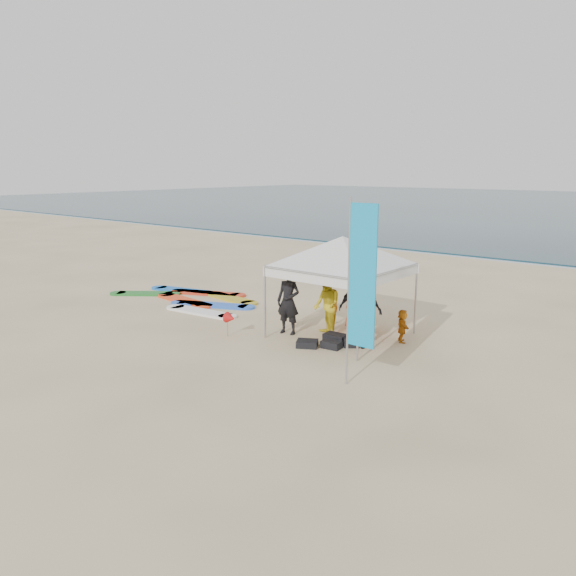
{
  "coord_description": "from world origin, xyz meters",
  "views": [
    {
      "loc": [
        8.5,
        -8.26,
        4.22
      ],
      "look_at": [
        -0.42,
        2.6,
        1.2
      ],
      "focal_mm": 35.0,
      "sensor_mm": 36.0,
      "label": 1
    }
  ],
  "objects_px": {
    "person_yellow": "(327,305)",
    "canopy_tent": "(343,237)",
    "person_seated": "(402,326)",
    "person_orange_b": "(357,301)",
    "surfboard_spread": "(195,299)",
    "person_orange_a": "(357,305)",
    "marker_pennant": "(231,318)",
    "feather_flag": "(361,279)",
    "person_black_a": "(288,301)",
    "person_black_b": "(360,310)"
  },
  "relations": [
    {
      "from": "marker_pennant",
      "to": "surfboard_spread",
      "type": "relative_size",
      "value": 0.12
    },
    {
      "from": "person_yellow",
      "to": "person_orange_a",
      "type": "relative_size",
      "value": 0.95
    },
    {
      "from": "canopy_tent",
      "to": "person_seated",
      "type": "bearing_deg",
      "value": 18.9
    },
    {
      "from": "feather_flag",
      "to": "surfboard_spread",
      "type": "distance_m",
      "value": 8.91
    },
    {
      "from": "feather_flag",
      "to": "person_seated",
      "type": "bearing_deg",
      "value": 103.25
    },
    {
      "from": "person_black_b",
      "to": "person_seated",
      "type": "relative_size",
      "value": 2.22
    },
    {
      "from": "feather_flag",
      "to": "surfboard_spread",
      "type": "bearing_deg",
      "value": 160.1
    },
    {
      "from": "feather_flag",
      "to": "marker_pennant",
      "type": "xyz_separation_m",
      "value": [
        -4.3,
        0.78,
        -1.68
      ]
    },
    {
      "from": "person_yellow",
      "to": "person_black_a",
      "type": "bearing_deg",
      "value": -116.6
    },
    {
      "from": "person_seated",
      "to": "feather_flag",
      "type": "xyz_separation_m",
      "value": [
        0.75,
        -3.18,
        1.76
      ]
    },
    {
      "from": "person_seated",
      "to": "person_black_b",
      "type": "bearing_deg",
      "value": 114.78
    },
    {
      "from": "person_black_a",
      "to": "canopy_tent",
      "type": "relative_size",
      "value": 0.44
    },
    {
      "from": "person_orange_b",
      "to": "person_seated",
      "type": "xyz_separation_m",
      "value": [
        1.44,
        -0.18,
        -0.39
      ]
    },
    {
      "from": "person_yellow",
      "to": "person_orange_b",
      "type": "distance_m",
      "value": 0.98
    },
    {
      "from": "person_seated",
      "to": "canopy_tent",
      "type": "distance_m",
      "value": 2.64
    },
    {
      "from": "person_orange_b",
      "to": "marker_pennant",
      "type": "height_order",
      "value": "person_orange_b"
    },
    {
      "from": "person_black_a",
      "to": "person_seated",
      "type": "distance_m",
      "value": 2.93
    },
    {
      "from": "person_yellow",
      "to": "person_black_b",
      "type": "relative_size",
      "value": 0.88
    },
    {
      "from": "person_black_b",
      "to": "marker_pennant",
      "type": "height_order",
      "value": "person_black_b"
    },
    {
      "from": "feather_flag",
      "to": "person_orange_a",
      "type": "bearing_deg",
      "value": 123.39
    },
    {
      "from": "person_black_b",
      "to": "person_orange_b",
      "type": "distance_m",
      "value": 1.47
    },
    {
      "from": "person_black_a",
      "to": "canopy_tent",
      "type": "bearing_deg",
      "value": 21.89
    },
    {
      "from": "person_yellow",
      "to": "canopy_tent",
      "type": "distance_m",
      "value": 1.79
    },
    {
      "from": "person_black_b",
      "to": "person_orange_b",
      "type": "relative_size",
      "value": 1.14
    },
    {
      "from": "feather_flag",
      "to": "surfboard_spread",
      "type": "relative_size",
      "value": 0.7
    },
    {
      "from": "person_black_a",
      "to": "person_orange_b",
      "type": "relative_size",
      "value": 1.08
    },
    {
      "from": "person_yellow",
      "to": "person_black_b",
      "type": "height_order",
      "value": "person_black_b"
    },
    {
      "from": "person_orange_b",
      "to": "canopy_tent",
      "type": "relative_size",
      "value": 0.41
    },
    {
      "from": "person_seated",
      "to": "marker_pennant",
      "type": "height_order",
      "value": "person_seated"
    },
    {
      "from": "person_black_a",
      "to": "person_orange_a",
      "type": "height_order",
      "value": "person_black_a"
    },
    {
      "from": "person_orange_b",
      "to": "surfboard_spread",
      "type": "xyz_separation_m",
      "value": [
        -5.94,
        -0.41,
        -0.76
      ]
    },
    {
      "from": "person_black_b",
      "to": "marker_pennant",
      "type": "bearing_deg",
      "value": 13.9
    },
    {
      "from": "person_yellow",
      "to": "marker_pennant",
      "type": "height_order",
      "value": "person_yellow"
    },
    {
      "from": "person_black_b",
      "to": "person_orange_b",
      "type": "xyz_separation_m",
      "value": [
        -0.85,
        1.2,
        -0.11
      ]
    },
    {
      "from": "person_orange_b",
      "to": "surfboard_spread",
      "type": "distance_m",
      "value": 6.0
    },
    {
      "from": "person_black_a",
      "to": "feather_flag",
      "type": "xyz_separation_m",
      "value": [
        3.37,
        -1.95,
        1.31
      ]
    },
    {
      "from": "surfboard_spread",
      "to": "person_orange_b",
      "type": "bearing_deg",
      "value": 4.0
    },
    {
      "from": "person_orange_a",
      "to": "marker_pennant",
      "type": "bearing_deg",
      "value": 77.23
    },
    {
      "from": "person_black_b",
      "to": "person_black_a",
      "type": "bearing_deg",
      "value": -5.11
    },
    {
      "from": "canopy_tent",
      "to": "feather_flag",
      "type": "height_order",
      "value": "feather_flag"
    },
    {
      "from": "person_orange_a",
      "to": "marker_pennant",
      "type": "height_order",
      "value": "person_orange_a"
    },
    {
      "from": "person_black_a",
      "to": "person_orange_b",
      "type": "xyz_separation_m",
      "value": [
        1.18,
        1.41,
        -0.06
      ]
    },
    {
      "from": "marker_pennant",
      "to": "feather_flag",
      "type": "bearing_deg",
      "value": -10.32
    },
    {
      "from": "person_orange_b",
      "to": "feather_flag",
      "type": "height_order",
      "value": "feather_flag"
    },
    {
      "from": "person_orange_b",
      "to": "person_seated",
      "type": "relative_size",
      "value": 1.94
    },
    {
      "from": "person_yellow",
      "to": "canopy_tent",
      "type": "relative_size",
      "value": 0.41
    },
    {
      "from": "person_black_a",
      "to": "feather_flag",
      "type": "bearing_deg",
      "value": -40.3
    },
    {
      "from": "person_black_a",
      "to": "person_seated",
      "type": "height_order",
      "value": "person_black_a"
    },
    {
      "from": "person_yellow",
      "to": "surfboard_spread",
      "type": "relative_size",
      "value": 0.3
    },
    {
      "from": "person_black_a",
      "to": "person_yellow",
      "type": "bearing_deg",
      "value": 18.16
    }
  ]
}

